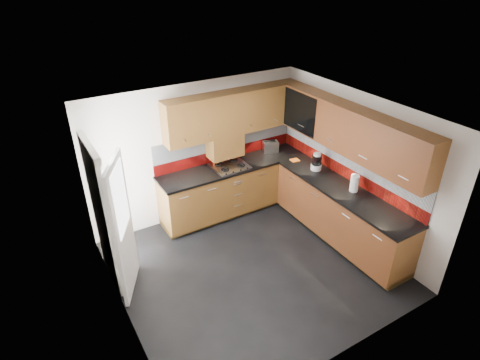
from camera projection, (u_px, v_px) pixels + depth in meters
room at (255, 181)px, 5.33m from camera, size 4.00×3.80×2.64m
base_cabinets at (283, 201)px, 6.86m from camera, size 2.70×3.20×0.95m
countertop at (285, 177)px, 6.61m from camera, size 2.72×3.22×0.04m
backsplash at (288, 154)px, 6.73m from camera, size 2.70×3.20×0.54m
upper_cabinets at (294, 122)px, 6.29m from camera, size 2.50×3.20×0.72m
extractor_hood at (225, 145)px, 6.86m from camera, size 0.60×0.33×0.40m
glass_cabinet at (306, 109)px, 6.71m from camera, size 0.32×0.80×0.66m
back_door at (111, 222)px, 5.32m from camera, size 0.42×1.19×2.04m
gas_hob at (230, 166)px, 6.89m from camera, size 0.60×0.53×0.05m
utensil_pot at (216, 159)px, 6.97m from camera, size 0.11×0.11×0.40m
toaster at (270, 147)px, 7.39m from camera, size 0.32×0.25×0.20m
food_processor at (316, 162)px, 6.74m from camera, size 0.18×0.18×0.30m
paper_towel at (354, 183)px, 6.13m from camera, size 0.14×0.14×0.27m
orange_cloth at (295, 160)px, 7.10m from camera, size 0.16×0.14×0.02m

